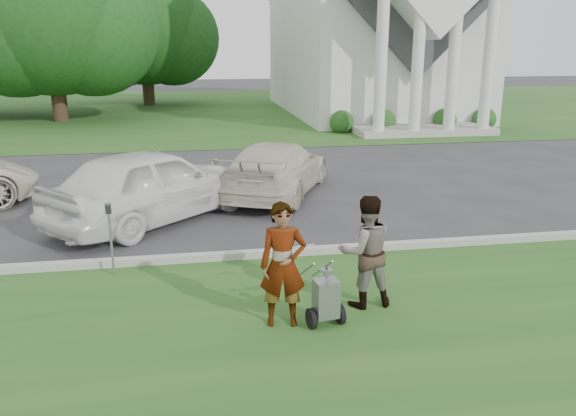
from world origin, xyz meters
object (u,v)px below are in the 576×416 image
object	(u,v)px
person_left	(283,266)
tree_back	(144,31)
parking_meter_near	(110,230)
tree_left	(50,19)
church	(370,7)
car_c	(277,168)
person_right	(365,252)
car_b	(152,185)
striping_cart	(326,300)

from	to	relation	value
person_left	tree_back	bearing A→B (deg)	104.55
parking_meter_near	tree_left	bearing A→B (deg)	103.74
church	car_c	size ratio (longest dim) A/B	5.00
person_right	parking_meter_near	size ratio (longest dim) A/B	1.33
tree_left	car_c	size ratio (longest dim) A/B	2.21
tree_back	person_left	bearing A→B (deg)	-83.03
church	car_c	distance (m)	20.39
person_left	parking_meter_near	distance (m)	3.41
car_b	car_c	distance (m)	3.63
church	person_right	size ratio (longest dim) A/B	14.10
person_left	car_b	size ratio (longest dim) A/B	0.36
striping_cart	car_c	bearing A→B (deg)	76.79
tree_back	striping_cart	bearing A→B (deg)	-82.05
person_right	car_c	xyz separation A→B (m)	(-0.30, 6.82, -0.16)
church	car_b	world-z (taller)	church
striping_cart	car_b	xyz separation A→B (m)	(-2.67, 5.45, 0.44)
person_right	person_left	bearing A→B (deg)	13.58
tree_left	person_left	distance (m)	25.68
car_b	striping_cart	bearing A→B (deg)	162.30
tree_back	person_left	distance (m)	32.53
church	tree_back	bearing A→B (deg)	152.15
tree_left	person_left	xyz separation A→B (m)	(7.92, -24.06, -4.23)
parking_meter_near	car_c	xyz separation A→B (m)	(3.58, 5.00, -0.11)
person_left	car_b	distance (m)	5.71
church	person_left	xyz separation A→B (m)	(-9.09, -25.19, -5.06)
tree_back	person_right	world-z (taller)	tree_back
parking_meter_near	car_c	world-z (taller)	car_c
striping_cart	parking_meter_near	bearing A→B (deg)	133.24
tree_left	car_b	bearing A→B (deg)	-72.71
church	tree_left	bearing A→B (deg)	-176.21
tree_back	car_c	world-z (taller)	tree_back
church	person_right	world-z (taller)	church
parking_meter_near	car_b	size ratio (longest dim) A/B	0.26
person_left	car_b	world-z (taller)	person_left
church	tree_back	xyz separation A→B (m)	(-13.01, 6.87, -1.21)
car_b	car_c	xyz separation A→B (m)	(3.09, 1.91, -0.14)
car_b	car_c	bearing A→B (deg)	-102.02
tree_back	church	bearing A→B (deg)	-27.85
tree_back	car_c	distance (m)	25.64
person_left	parking_meter_near	bearing A→B (deg)	146.79
church	tree_left	size ratio (longest dim) A/B	2.27
tree_left	church	bearing A→B (deg)	3.79
tree_left	tree_back	bearing A→B (deg)	63.43
parking_meter_near	church	bearing A→B (deg)	63.05
person_left	tree_left	bearing A→B (deg)	115.80
church	car_c	xyz separation A→B (m)	(-8.09, -17.96, -5.24)
striping_cart	car_c	size ratio (longest dim) A/B	0.22
person_right	car_b	bearing A→B (deg)	-58.95
tree_back	striping_cart	xyz separation A→B (m)	(4.50, -32.20, -4.33)
church	tree_left	distance (m)	17.07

